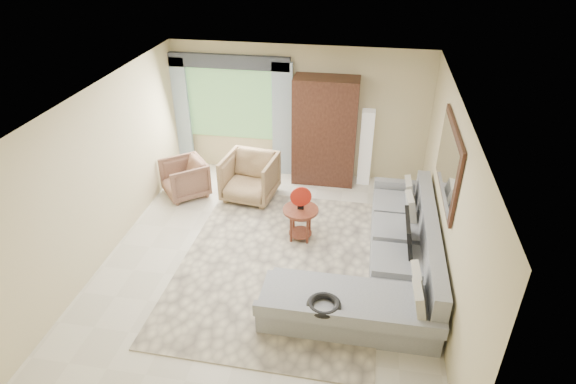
% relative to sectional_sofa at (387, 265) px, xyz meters
% --- Properties ---
extents(ground, '(6.00, 6.00, 0.00)m').
position_rel_sectional_sofa_xyz_m(ground, '(-1.78, 0.18, -0.28)').
color(ground, silver).
rests_on(ground, ground).
extents(area_rug, '(3.06, 4.05, 0.02)m').
position_rel_sectional_sofa_xyz_m(area_rug, '(-1.58, 0.11, -0.27)').
color(area_rug, beige).
rests_on(area_rug, ground).
extents(sectional_sofa, '(2.30, 3.46, 0.90)m').
position_rel_sectional_sofa_xyz_m(sectional_sofa, '(0.00, 0.00, 0.00)').
color(sectional_sofa, '#9DA1A6').
rests_on(sectional_sofa, ground).
extents(tv_screen, '(0.14, 0.74, 0.48)m').
position_rel_sectional_sofa_xyz_m(tv_screen, '(0.27, 0.24, 0.44)').
color(tv_screen, black).
rests_on(tv_screen, sectional_sofa).
extents(garden_hose, '(0.43, 0.43, 0.09)m').
position_rel_sectional_sofa_xyz_m(garden_hose, '(-0.78, -1.23, 0.26)').
color(garden_hose, black).
rests_on(garden_hose, sectional_sofa).
extents(coffee_table, '(0.58, 0.58, 0.58)m').
position_rel_sectional_sofa_xyz_m(coffee_table, '(-1.38, 0.83, 0.02)').
color(coffee_table, '#4F2015').
rests_on(coffee_table, ground).
extents(red_disc, '(0.34, 0.10, 0.34)m').
position_rel_sectional_sofa_xyz_m(red_disc, '(-1.38, 0.83, 0.52)').
color(red_disc, '#A91E10').
rests_on(red_disc, coffee_table).
extents(armchair_left, '(1.07, 1.07, 0.70)m').
position_rel_sectional_sofa_xyz_m(armchair_left, '(-3.74, 1.87, 0.07)').
color(armchair_left, brown).
rests_on(armchair_left, ground).
extents(armchair_right, '(1.02, 1.05, 0.85)m').
position_rel_sectional_sofa_xyz_m(armchair_right, '(-2.50, 1.98, 0.14)').
color(armchair_right, '#9A7954').
rests_on(armchair_right, ground).
extents(potted_plant, '(0.46, 0.40, 0.49)m').
position_rel_sectional_sofa_xyz_m(potted_plant, '(-3.71, 2.56, -0.04)').
color(potted_plant, '#999999').
rests_on(potted_plant, ground).
extents(armoire, '(1.20, 0.55, 2.10)m').
position_rel_sectional_sofa_xyz_m(armoire, '(-1.23, 2.90, 0.77)').
color(armoire, black).
rests_on(armoire, ground).
extents(floor_lamp, '(0.24, 0.24, 1.50)m').
position_rel_sectional_sofa_xyz_m(floor_lamp, '(-0.43, 2.96, 0.47)').
color(floor_lamp, silver).
rests_on(floor_lamp, ground).
extents(window, '(1.80, 0.04, 1.40)m').
position_rel_sectional_sofa_xyz_m(window, '(-3.13, 3.15, 1.12)').
color(window, '#669E59').
rests_on(window, wall_back).
extents(curtain_left, '(0.40, 0.08, 2.30)m').
position_rel_sectional_sofa_xyz_m(curtain_left, '(-4.18, 3.06, 0.87)').
color(curtain_left, '#9EB7CC').
rests_on(curtain_left, ground).
extents(curtain_right, '(0.40, 0.08, 2.30)m').
position_rel_sectional_sofa_xyz_m(curtain_right, '(-2.08, 3.06, 0.87)').
color(curtain_right, '#9EB7CC').
rests_on(curtain_right, ground).
extents(valance, '(2.40, 0.12, 0.26)m').
position_rel_sectional_sofa_xyz_m(valance, '(-3.13, 3.08, 1.97)').
color(valance, '#1E232D').
rests_on(valance, wall_back).
extents(wall_mirror, '(0.05, 1.70, 1.05)m').
position_rel_sectional_sofa_xyz_m(wall_mirror, '(0.68, 0.53, 1.47)').
color(wall_mirror, black).
rests_on(wall_mirror, wall_right).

